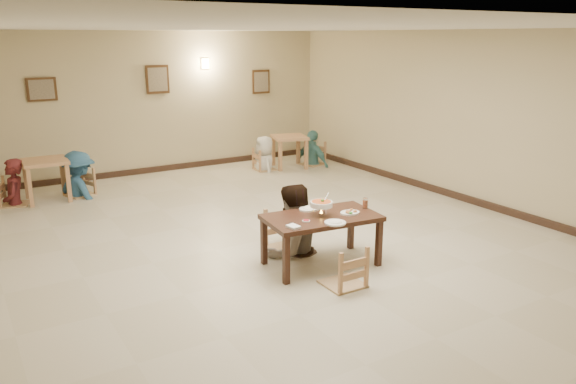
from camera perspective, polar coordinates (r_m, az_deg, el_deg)
floor at (r=8.32m, az=-1.86°, el=-4.75°), size 10.00×10.00×0.00m
ceiling at (r=7.81m, az=-2.06°, el=16.37°), size 10.00×10.00×0.00m
wall_back at (r=12.48m, az=-13.48°, el=8.77°), size 10.00×0.00×10.00m
wall_right at (r=10.47m, az=17.63°, el=7.22°), size 0.00×10.00×10.00m
baseboard_back at (r=12.70m, az=-13.03°, el=2.30°), size 8.00×0.06×0.12m
baseboard_right at (r=10.73m, az=16.89°, el=-0.40°), size 0.06×10.00×0.12m
picture_a at (r=11.91m, az=-23.75°, el=9.52°), size 0.55×0.04×0.45m
picture_b at (r=12.43m, az=-13.11°, el=11.08°), size 0.50×0.04×0.60m
picture_c at (r=13.44m, az=-2.75°, el=11.13°), size 0.45×0.04×0.55m
wall_sconce at (r=12.81m, az=-8.43°, el=12.78°), size 0.16×0.05×0.22m
main_table at (r=7.21m, az=3.42°, el=-3.00°), size 1.52×0.96×0.67m
chair_far at (r=7.74m, az=-0.19°, el=-2.23°), size 0.49×0.49×1.05m
chair_near at (r=6.69m, az=5.68°, el=-5.60°), size 0.46×0.46×0.97m
main_diner at (r=7.55m, az=0.35°, el=0.75°), size 1.05×0.89×1.91m
curry_warmer at (r=7.15m, az=3.41°, el=-1.24°), size 0.32×0.29×0.26m
rice_plate_far at (r=7.42m, az=2.20°, el=-1.69°), size 0.30×0.30×0.07m
rice_plate_near at (r=6.89m, az=4.81°, el=-3.11°), size 0.27×0.27×0.06m
fried_plate at (r=7.29m, az=6.31°, el=-2.06°), size 0.27×0.27×0.06m
chili_dish at (r=6.95m, az=1.86°, el=-2.94°), size 0.10×0.10×0.02m
napkin_cutlery at (r=6.72m, az=0.54°, el=-3.53°), size 0.16×0.25×0.03m
drink_glass at (r=7.54m, az=7.85°, el=-1.15°), size 0.07×0.07×0.14m
bg_table_left at (r=10.97m, az=-23.43°, el=2.32°), size 0.77×0.77×0.75m
bg_table_right at (r=12.68m, az=0.15°, el=5.11°), size 0.89×0.89×0.72m
bg_chair_ll at (r=10.94m, az=-26.21°, el=1.15°), size 0.44×0.44×0.94m
bg_chair_lr at (r=11.12m, az=-20.57°, el=2.05°), size 0.45×0.45×0.96m
bg_chair_rl at (r=12.47m, az=-2.41°, el=4.31°), size 0.43×0.43×0.91m
bg_chair_rr at (r=12.98m, az=2.52°, el=4.96°), size 0.47×0.47×1.00m
bg_diner_a at (r=10.87m, az=-26.43°, el=3.02°), size 0.50×0.67×1.66m
bg_diner_b at (r=11.05m, az=-20.75°, el=3.89°), size 1.02×1.25×1.69m
bg_diner_c at (r=12.41m, az=-2.43°, el=5.69°), size 0.60×0.81×1.52m
bg_diner_d at (r=12.93m, az=2.54°, el=6.28°), size 0.61×1.01×1.61m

